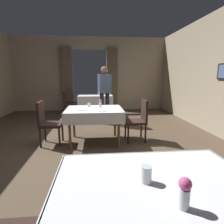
{
  "coord_description": "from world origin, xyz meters",
  "views": [
    {
      "loc": [
        0.2,
        -3.8,
        1.46
      ],
      "look_at": [
        0.57,
        0.19,
        0.67
      ],
      "focal_mm": 29.82,
      "sensor_mm": 36.0,
      "label": 1
    }
  ],
  "objects_px": {
    "chair_mid_right": "(139,118)",
    "glass_far_a": "(99,94)",
    "dining_table_near": "(156,194)",
    "glass_mid_d": "(89,105)",
    "dining_table_far": "(95,98)",
    "glass_near_b": "(146,174)",
    "flower_vase_near": "(185,192)",
    "chair_mid_left": "(47,121)",
    "plate_mid_c": "(102,111)",
    "flower_vase_mid": "(100,103)",
    "dining_table_mid": "(94,113)",
    "chair_far_left": "(68,101)",
    "plate_mid_b": "(83,110)",
    "person_waiter_by_doorway": "(105,90)",
    "glass_far_b": "(102,93)"
  },
  "relations": [
    {
      "from": "flower_vase_mid",
      "to": "plate_mid_c",
      "type": "relative_size",
      "value": 0.9
    },
    {
      "from": "flower_vase_mid",
      "to": "glass_far_a",
      "type": "distance_m",
      "value": 2.64
    },
    {
      "from": "chair_mid_right",
      "to": "chair_far_left",
      "type": "distance_m",
      "value": 3.57
    },
    {
      "from": "chair_far_left",
      "to": "flower_vase_near",
      "type": "relative_size",
      "value": 5.17
    },
    {
      "from": "flower_vase_near",
      "to": "plate_mid_c",
      "type": "bearing_deg",
      "value": 96.84
    },
    {
      "from": "chair_far_left",
      "to": "glass_far_b",
      "type": "bearing_deg",
      "value": 6.36
    },
    {
      "from": "dining_table_near",
      "to": "glass_far_a",
      "type": "bearing_deg",
      "value": 92.75
    },
    {
      "from": "dining_table_mid",
      "to": "chair_mid_left",
      "type": "xyz_separation_m",
      "value": [
        -0.99,
        -0.07,
        -0.14
      ]
    },
    {
      "from": "flower_vase_mid",
      "to": "glass_far_a",
      "type": "bearing_deg",
      "value": 89.59
    },
    {
      "from": "dining_table_mid",
      "to": "flower_vase_near",
      "type": "distance_m",
      "value": 3.18
    },
    {
      "from": "glass_far_a",
      "to": "chair_far_left",
      "type": "bearing_deg",
      "value": 171.4
    },
    {
      "from": "chair_far_left",
      "to": "dining_table_far",
      "type": "bearing_deg",
      "value": -3.79
    },
    {
      "from": "dining_table_far",
      "to": "glass_near_b",
      "type": "bearing_deg",
      "value": -86.76
    },
    {
      "from": "dining_table_mid",
      "to": "glass_near_b",
      "type": "relative_size",
      "value": 10.71
    },
    {
      "from": "flower_vase_mid",
      "to": "person_waiter_by_doorway",
      "type": "xyz_separation_m",
      "value": [
        0.17,
        1.42,
        0.17
      ]
    },
    {
      "from": "dining_table_far",
      "to": "chair_mid_left",
      "type": "xyz_separation_m",
      "value": [
        -1.02,
        -2.97,
        -0.13
      ]
    },
    {
      "from": "flower_vase_near",
      "to": "glass_mid_d",
      "type": "bearing_deg",
      "value": 100.27
    },
    {
      "from": "glass_near_b",
      "to": "glass_far_b",
      "type": "distance_m",
      "value": 5.98
    },
    {
      "from": "plate_mid_c",
      "to": "person_waiter_by_doorway",
      "type": "distance_m",
      "value": 1.89
    },
    {
      "from": "chair_far_left",
      "to": "plate_mid_b",
      "type": "relative_size",
      "value": 4.07
    },
    {
      "from": "chair_mid_left",
      "to": "plate_mid_c",
      "type": "distance_m",
      "value": 1.19
    },
    {
      "from": "dining_table_near",
      "to": "chair_far_left",
      "type": "height_order",
      "value": "chair_far_left"
    },
    {
      "from": "dining_table_far",
      "to": "chair_far_left",
      "type": "distance_m",
      "value": 1.02
    },
    {
      "from": "dining_table_mid",
      "to": "flower_vase_mid",
      "type": "xyz_separation_m",
      "value": [
        0.14,
        0.15,
        0.19
      ]
    },
    {
      "from": "glass_far_b",
      "to": "person_waiter_by_doorway",
      "type": "xyz_separation_m",
      "value": [
        0.0,
        -1.54,
        0.23
      ]
    },
    {
      "from": "dining_table_near",
      "to": "flower_vase_near",
      "type": "distance_m",
      "value": 0.32
    },
    {
      "from": "dining_table_far",
      "to": "dining_table_near",
      "type": "bearing_deg",
      "value": -86.06
    },
    {
      "from": "plate_mid_b",
      "to": "plate_mid_c",
      "type": "relative_size",
      "value": 1.12
    },
    {
      "from": "dining_table_near",
      "to": "glass_far_b",
      "type": "distance_m",
      "value": 6.0
    },
    {
      "from": "chair_mid_left",
      "to": "glass_far_b",
      "type": "bearing_deg",
      "value": 67.79
    },
    {
      "from": "dining_table_near",
      "to": "plate_mid_b",
      "type": "height_order",
      "value": "plate_mid_b"
    },
    {
      "from": "chair_mid_right",
      "to": "glass_far_a",
      "type": "bearing_deg",
      "value": 106.67
    },
    {
      "from": "chair_far_left",
      "to": "glass_far_a",
      "type": "bearing_deg",
      "value": -8.6
    },
    {
      "from": "plate_mid_b",
      "to": "glass_mid_d",
      "type": "xyz_separation_m",
      "value": [
        0.12,
        0.38,
        0.04
      ]
    },
    {
      "from": "flower_vase_near",
      "to": "glass_near_b",
      "type": "bearing_deg",
      "value": 116.89
    },
    {
      "from": "flower_vase_near",
      "to": "plate_mid_b",
      "type": "xyz_separation_m",
      "value": [
        -0.73,
        3.0,
        -0.09
      ]
    },
    {
      "from": "glass_mid_d",
      "to": "glass_far_a",
      "type": "bearing_deg",
      "value": 83.73
    },
    {
      "from": "flower_vase_mid",
      "to": "flower_vase_near",
      "type": "bearing_deg",
      "value": -83.85
    },
    {
      "from": "flower_vase_near",
      "to": "glass_near_b",
      "type": "xyz_separation_m",
      "value": [
        -0.13,
        0.26,
        -0.04
      ]
    },
    {
      "from": "dining_table_near",
      "to": "plate_mid_b",
      "type": "bearing_deg",
      "value": 103.71
    },
    {
      "from": "plate_mid_b",
      "to": "chair_mid_left",
      "type": "bearing_deg",
      "value": 175.39
    },
    {
      "from": "glass_far_a",
      "to": "person_waiter_by_doorway",
      "type": "relative_size",
      "value": 0.06
    },
    {
      "from": "plate_mid_c",
      "to": "chair_far_left",
      "type": "bearing_deg",
      "value": 109.03
    },
    {
      "from": "dining_table_near",
      "to": "glass_mid_d",
      "type": "height_order",
      "value": "glass_mid_d"
    },
    {
      "from": "dining_table_far",
      "to": "glass_near_b",
      "type": "distance_m",
      "value": 5.78
    },
    {
      "from": "chair_mid_left",
      "to": "glass_mid_d",
      "type": "relative_size",
      "value": 10.7
    },
    {
      "from": "chair_mid_right",
      "to": "glass_mid_d",
      "type": "bearing_deg",
      "value": 166.96
    },
    {
      "from": "glass_far_b",
      "to": "person_waiter_by_doorway",
      "type": "relative_size",
      "value": 0.05
    },
    {
      "from": "dining_table_mid",
      "to": "chair_mid_left",
      "type": "relative_size",
      "value": 1.31
    },
    {
      "from": "chair_mid_left",
      "to": "chair_far_left",
      "type": "distance_m",
      "value": 3.04
    }
  ]
}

